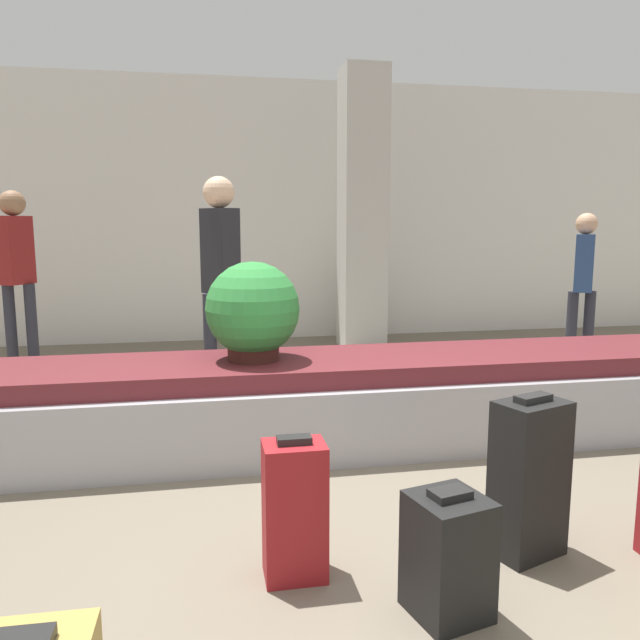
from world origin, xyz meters
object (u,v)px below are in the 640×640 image
suitcase_2 (529,478)px  suitcase_6 (448,555)px  pillar (363,211)px  potted_plant_0 (253,312)px  suitcase_3 (295,510)px  traveler_1 (220,265)px  traveler_0 (583,275)px  traveler_2 (16,262)px

suitcase_2 → suitcase_6: suitcase_2 is taller
pillar → potted_plant_0: 3.57m
suitcase_2 → suitcase_3: (-1.04, 0.01, -0.06)m
potted_plant_0 → traveler_1: bearing=97.3°
suitcase_6 → traveler_0: (3.05, 3.86, 0.69)m
pillar → traveler_1: size_ratio=1.74×
traveler_0 → suitcase_2: bearing=177.5°
suitcase_3 → traveler_0: bearing=44.6°
suitcase_2 → suitcase_3: bearing=159.9°
pillar → suitcase_2: bearing=-95.6°
pillar → traveler_2: size_ratio=1.80×
potted_plant_0 → suitcase_6: bearing=-73.8°
potted_plant_0 → suitcase_2: bearing=-55.8°
traveler_2 → suitcase_6: bearing=-120.3°
potted_plant_0 → pillar: bearing=64.0°
suitcase_2 → suitcase_6: size_ratio=1.48×
suitcase_3 → traveler_0: traveler_0 is taller
traveler_0 → suitcase_3: bearing=167.8°
traveler_1 → traveler_2: bearing=-160.2°
suitcase_6 → suitcase_3: bearing=131.7°
suitcase_3 → suitcase_6: (0.52, -0.35, -0.06)m
potted_plant_0 → traveler_1: traveler_1 is taller
suitcase_3 → traveler_0: size_ratio=0.39×
traveler_0 → traveler_1: bearing=133.5°
suitcase_6 → potted_plant_0: 2.11m
suitcase_6 → potted_plant_0: size_ratio=0.77×
traveler_2 → suitcase_2: bearing=-113.7°
traveler_1 → suitcase_2: bearing=-9.9°
traveler_2 → traveler_1: bearing=-97.2°
suitcase_3 → pillar: bearing=72.6°
suitcase_2 → traveler_1: traveler_1 is taller
suitcase_6 → traveler_2: (-2.69, 4.66, 0.84)m
suitcase_6 → traveler_0: 4.96m
traveler_0 → suitcase_6: bearing=175.0°
traveler_0 → traveler_1: 3.83m
suitcase_3 → suitcase_6: 0.64m
suitcase_2 → suitcase_3: size_ratio=1.20×
pillar → traveler_0: size_ratio=2.05×
suitcase_3 → potted_plant_0: 1.68m
suitcase_2 → potted_plant_0: bearing=104.5°
pillar → suitcase_3: (-1.50, -4.72, -1.31)m
suitcase_3 → traveler_2: 4.88m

